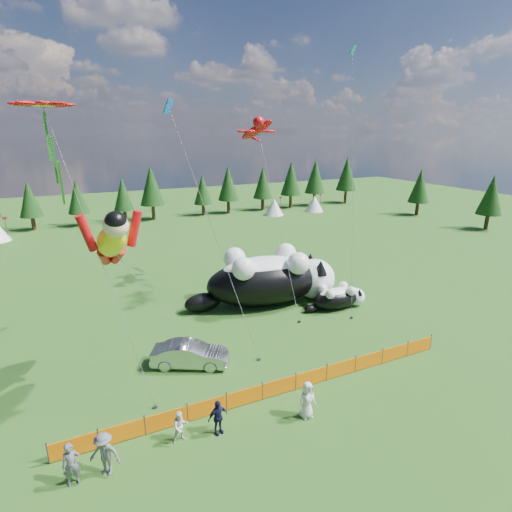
# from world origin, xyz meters

# --- Properties ---
(ground) EXTENTS (160.00, 160.00, 0.00)m
(ground) POSITION_xyz_m (0.00, 0.00, 0.00)
(ground) COLOR #0F3309
(ground) RESTS_ON ground
(safety_fence) EXTENTS (22.06, 0.06, 1.10)m
(safety_fence) POSITION_xyz_m (0.00, -3.00, 0.50)
(safety_fence) COLOR #262626
(safety_fence) RESTS_ON ground
(tree_line) EXTENTS (90.00, 4.00, 8.00)m
(tree_line) POSITION_xyz_m (0.00, 45.00, 4.00)
(tree_line) COLOR black
(tree_line) RESTS_ON ground
(festival_tents) EXTENTS (50.00, 3.20, 2.80)m
(festival_tents) POSITION_xyz_m (11.00, 40.00, 1.40)
(festival_tents) COLOR white
(festival_tents) RESTS_ON ground
(cat_large) EXTENTS (12.58, 5.72, 4.55)m
(cat_large) POSITION_xyz_m (5.06, 7.94, 2.16)
(cat_large) COLOR black
(cat_large) RESTS_ON ground
(cat_small) EXTENTS (5.34, 2.19, 1.93)m
(cat_small) POSITION_xyz_m (9.47, 4.79, 0.92)
(cat_small) COLOR black
(cat_small) RESTS_ON ground
(car) EXTENTS (4.76, 3.44, 1.49)m
(car) POSITION_xyz_m (-3.51, 1.73, 0.75)
(car) COLOR #AFB0B4
(car) RESTS_ON ground
(spectator_a) EXTENTS (0.71, 0.49, 1.89)m
(spectator_a) POSITION_xyz_m (-10.07, -4.51, 0.94)
(spectator_a) COLOR #57565B
(spectator_a) RESTS_ON ground
(spectator_b) EXTENTS (0.78, 0.50, 1.55)m
(spectator_b) POSITION_xyz_m (-5.59, -4.04, 0.78)
(spectator_b) COLOR silver
(spectator_b) RESTS_ON ground
(spectator_c) EXTENTS (1.10, 0.72, 1.73)m
(spectator_c) POSITION_xyz_m (-3.90, -4.28, 0.87)
(spectator_c) COLOR #141334
(spectator_c) RESTS_ON ground
(spectator_d) EXTENTS (1.43, 1.20, 1.97)m
(spectator_d) POSITION_xyz_m (-8.83, -4.55, 0.98)
(spectator_d) COLOR #57565B
(spectator_d) RESTS_ON ground
(spectator_e) EXTENTS (0.97, 0.66, 1.92)m
(spectator_e) POSITION_xyz_m (0.42, -5.06, 0.96)
(spectator_e) COLOR silver
(spectator_e) RESTS_ON ground
(superhero_kite) EXTENTS (6.51, 4.83, 11.06)m
(superhero_kite) POSITION_xyz_m (-7.29, 0.66, 8.41)
(superhero_kite) COLOR yellow
(superhero_kite) RESTS_ON ground
(gecko_kite) EXTENTS (4.06, 11.02, 15.62)m
(gecko_kite) POSITION_xyz_m (5.52, 11.72, 13.57)
(gecko_kite) COLOR #BD090F
(gecko_kite) RESTS_ON ground
(flower_kite) EXTENTS (5.11, 6.09, 15.42)m
(flower_kite) POSITION_xyz_m (-9.40, 2.90, 14.46)
(flower_kite) COLOR #BD090F
(flower_kite) RESTS_ON ground
(diamond_kite_a) EXTENTS (4.27, 4.41, 15.90)m
(diamond_kite_a) POSITION_xyz_m (-3.13, 4.20, 14.19)
(diamond_kite_a) COLOR blue
(diamond_kite_a) RESTS_ON ground
(diamond_kite_b) EXTENTS (3.72, 6.48, 20.62)m
(diamond_kite_b) POSITION_xyz_m (12.20, 8.43, 18.13)
(diamond_kite_b) COLOR #0C9993
(diamond_kite_b) RESTS_ON ground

